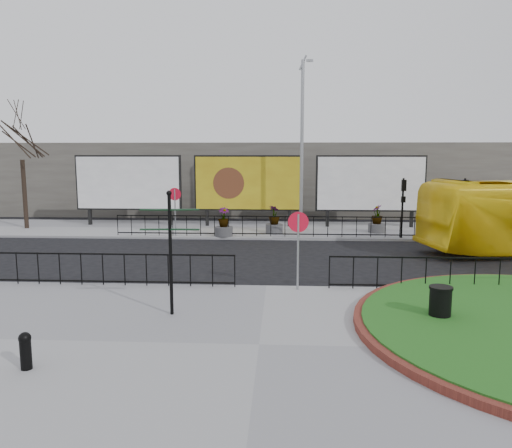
# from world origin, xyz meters

# --- Properties ---
(ground) EXTENTS (90.00, 90.00, 0.00)m
(ground) POSITION_xyz_m (0.00, 0.00, 0.00)
(ground) COLOR black
(ground) RESTS_ON ground
(pavement_near) EXTENTS (30.00, 10.00, 0.12)m
(pavement_near) POSITION_xyz_m (0.00, -5.00, 0.06)
(pavement_near) COLOR gray
(pavement_near) RESTS_ON ground
(pavement_far) EXTENTS (44.00, 6.00, 0.12)m
(pavement_far) POSITION_xyz_m (0.00, 12.00, 0.06)
(pavement_far) COLOR gray
(pavement_far) RESTS_ON ground
(railing_near_left) EXTENTS (10.00, 0.10, 1.10)m
(railing_near_left) POSITION_xyz_m (-6.00, -0.30, 0.67)
(railing_near_left) COLOR black
(railing_near_left) RESTS_ON pavement_near
(railing_near_right) EXTENTS (9.00, 0.10, 1.10)m
(railing_near_right) POSITION_xyz_m (6.50, -0.30, 0.67)
(railing_near_right) COLOR black
(railing_near_right) RESTS_ON pavement_near
(railing_far) EXTENTS (18.00, 0.10, 1.10)m
(railing_far) POSITION_xyz_m (1.00, 9.30, 0.67)
(railing_far) COLOR black
(railing_far) RESTS_ON pavement_far
(speed_sign_far) EXTENTS (0.64, 0.07, 2.47)m
(speed_sign_far) POSITION_xyz_m (-5.00, 9.40, 1.92)
(speed_sign_far) COLOR gray
(speed_sign_far) RESTS_ON pavement_far
(speed_sign_near) EXTENTS (0.64, 0.07, 2.47)m
(speed_sign_near) POSITION_xyz_m (1.00, -0.40, 1.92)
(speed_sign_near) COLOR gray
(speed_sign_near) RESTS_ON pavement_near
(billboard_left) EXTENTS (6.20, 0.31, 4.10)m
(billboard_left) POSITION_xyz_m (-8.50, 12.97, 2.60)
(billboard_left) COLOR black
(billboard_left) RESTS_ON pavement_far
(billboard_mid) EXTENTS (6.20, 0.31, 4.10)m
(billboard_mid) POSITION_xyz_m (-1.50, 12.97, 2.60)
(billboard_mid) COLOR black
(billboard_mid) RESTS_ON pavement_far
(billboard_right) EXTENTS (6.20, 0.31, 4.10)m
(billboard_right) POSITION_xyz_m (5.50, 12.97, 2.60)
(billboard_right) COLOR black
(billboard_right) RESTS_ON pavement_far
(lamp_post) EXTENTS (0.74, 0.18, 9.23)m
(lamp_post) POSITION_xyz_m (1.51, 11.00, 4.83)
(lamp_post) COLOR gray
(lamp_post) RESTS_ON pavement_far
(signal_pole_a) EXTENTS (0.22, 0.26, 3.00)m
(signal_pole_a) POSITION_xyz_m (6.50, 9.34, 2.10)
(signal_pole_a) COLOR black
(signal_pole_a) RESTS_ON pavement_far
(signal_pole_b) EXTENTS (0.22, 0.26, 3.00)m
(signal_pole_b) POSITION_xyz_m (9.50, 9.34, 2.10)
(signal_pole_b) COLOR black
(signal_pole_b) RESTS_ON pavement_far
(tree_left) EXTENTS (2.00, 2.00, 7.00)m
(tree_left) POSITION_xyz_m (-14.00, 11.50, 3.62)
(tree_left) COLOR #2D2119
(tree_left) RESTS_ON pavement_far
(building_backdrop) EXTENTS (40.00, 10.00, 5.00)m
(building_backdrop) POSITION_xyz_m (0.00, 22.00, 2.50)
(building_backdrop) COLOR #635F57
(building_backdrop) RESTS_ON ground
(fingerpost_sign) EXTENTS (1.56, 0.32, 3.32)m
(fingerpost_sign) POSITION_xyz_m (-2.43, -3.00, 2.12)
(fingerpost_sign) COLOR black
(fingerpost_sign) RESTS_ON pavement_near
(bollard) EXTENTS (0.25, 0.25, 0.77)m
(bollard) POSITION_xyz_m (-4.60, -6.53, 0.54)
(bollard) COLOR black
(bollard) RESTS_ON pavement_near
(litter_bin) EXTENTS (0.58, 0.58, 0.97)m
(litter_bin) POSITION_xyz_m (4.50, -3.37, 0.61)
(litter_bin) COLOR black
(litter_bin) RESTS_ON pavement_near
(planter_a) EXTENTS (0.93, 0.93, 1.48)m
(planter_a) POSITION_xyz_m (-2.50, 9.40, 0.68)
(planter_a) COLOR #4C4C4F
(planter_a) RESTS_ON pavement_far
(planter_b) EXTENTS (0.91, 0.91, 1.49)m
(planter_b) POSITION_xyz_m (0.08, 10.46, 0.69)
(planter_b) COLOR #4C4C4F
(planter_b) RESTS_ON pavement_far
(planter_c) EXTENTS (0.89, 0.89, 1.50)m
(planter_c) POSITION_xyz_m (5.57, 11.00, 0.71)
(planter_c) COLOR #4C4C4F
(planter_c) RESTS_ON pavement_far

